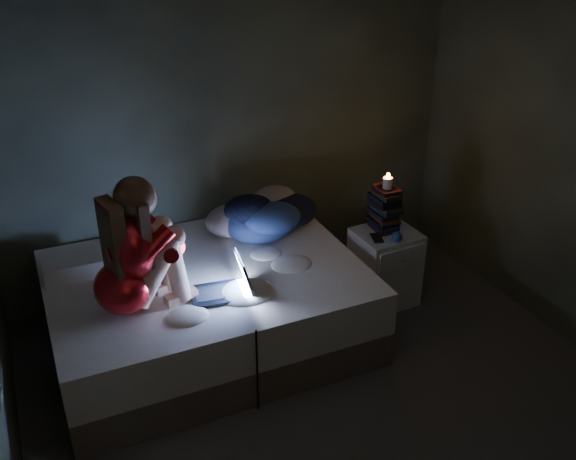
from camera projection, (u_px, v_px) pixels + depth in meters
floor at (349, 422)px, 3.79m from camera, size 3.60×3.80×0.02m
wall_back at (232, 121)px, 4.74m from camera, size 3.60×0.02×2.60m
bed at (208, 306)px, 4.37m from camera, size 2.04×1.53×0.56m
pillow at (76, 264)px, 4.20m from camera, size 0.42×0.30×0.12m
woman at (118, 251)px, 3.61m from camera, size 0.59×0.45×0.85m
laptop at (219, 277)px, 3.92m from camera, size 0.41×0.32×0.27m
clothes_pile at (260, 213)px, 4.62m from camera, size 0.65×0.55×0.36m
nightstand at (384, 267)px, 4.81m from camera, size 0.46×0.41×0.59m
book_stack at (386, 210)px, 4.66m from camera, size 0.19×0.25×0.30m
candle at (387, 186)px, 4.58m from camera, size 0.07×0.07×0.08m
phone at (376, 238)px, 4.59m from camera, size 0.11×0.16×0.01m
blue_orb at (396, 237)px, 4.53m from camera, size 0.08×0.08×0.08m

